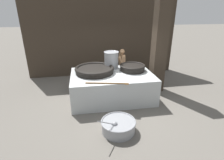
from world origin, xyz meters
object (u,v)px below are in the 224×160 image
giant_wok_far (132,67)px  prep_bowl_vegetables (118,125)px  stock_pot (111,60)px  giant_wok_near (95,70)px  cook (122,65)px

giant_wok_far → prep_bowl_vegetables: 2.50m
stock_pot → prep_bowl_vegetables: 2.78m
giant_wok_near → giant_wok_far: giant_wok_far is taller
prep_bowl_vegetables → cook: bearing=76.1°
giant_wok_far → cook: cook is taller
giant_wok_near → cook: cook is taller
giant_wok_near → prep_bowl_vegetables: bearing=-78.8°
giant_wok_near → giant_wok_far: 1.38m
cook → prep_bowl_vegetables: size_ratio=1.41×
giant_wok_far → cook: (-0.13, 1.16, -0.24)m
cook → prep_bowl_vegetables: (-0.82, -3.30, -0.62)m
giant_wok_far → prep_bowl_vegetables: size_ratio=0.89×
giant_wok_far → stock_pot: size_ratio=1.46×
giant_wok_near → prep_bowl_vegetables: giant_wok_near is taller
giant_wok_far → cook: size_ratio=0.63×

